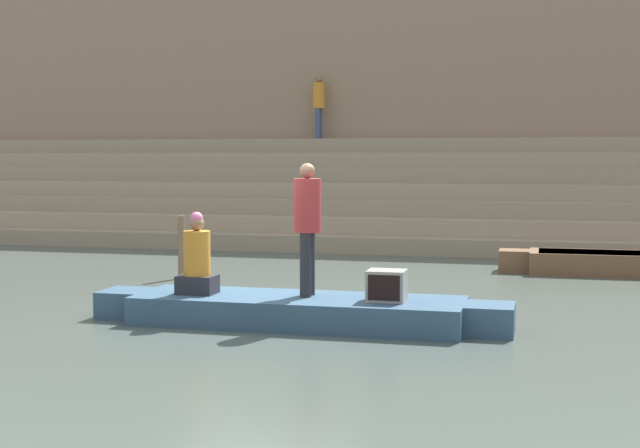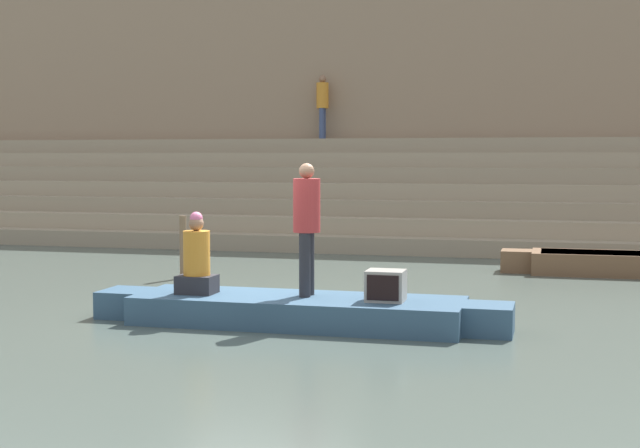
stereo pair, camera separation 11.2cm
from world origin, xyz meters
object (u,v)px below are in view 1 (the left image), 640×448
at_px(tv_set, 387,286).
at_px(person_on_steps, 319,102).
at_px(mooring_post, 181,247).
at_px(person_rowing, 197,261).
at_px(person_standing, 307,220).
at_px(rowboat_main, 298,310).

xyz_separation_m(tv_set, person_on_steps, (-4.23, 12.99, 3.22)).
height_order(tv_set, mooring_post, mooring_post).
bearing_deg(tv_set, mooring_post, 146.05).
bearing_deg(tv_set, person_rowing, -172.78).
relative_size(person_standing, person_rowing, 1.59).
distance_m(person_standing, mooring_post, 5.18).
relative_size(person_rowing, tv_set, 2.28).
xyz_separation_m(person_standing, tv_set, (1.12, -0.16, -0.83)).
xyz_separation_m(person_rowing, tv_set, (2.65, 0.02, -0.25)).
height_order(person_rowing, mooring_post, person_rowing).
height_order(person_standing, tv_set, person_standing).
height_order(person_standing, mooring_post, person_standing).
bearing_deg(person_on_steps, mooring_post, -80.25).
height_order(rowboat_main, tv_set, tv_set).
bearing_deg(person_rowing, mooring_post, 114.60).
bearing_deg(rowboat_main, mooring_post, 127.61).
distance_m(mooring_post, person_on_steps, 9.61).
distance_m(rowboat_main, tv_set, 1.28).
bearing_deg(person_rowing, person_on_steps, 95.62).
distance_m(person_rowing, tv_set, 2.66).
height_order(person_rowing, person_on_steps, person_on_steps).
xyz_separation_m(rowboat_main, person_rowing, (-1.43, -0.08, 0.63)).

